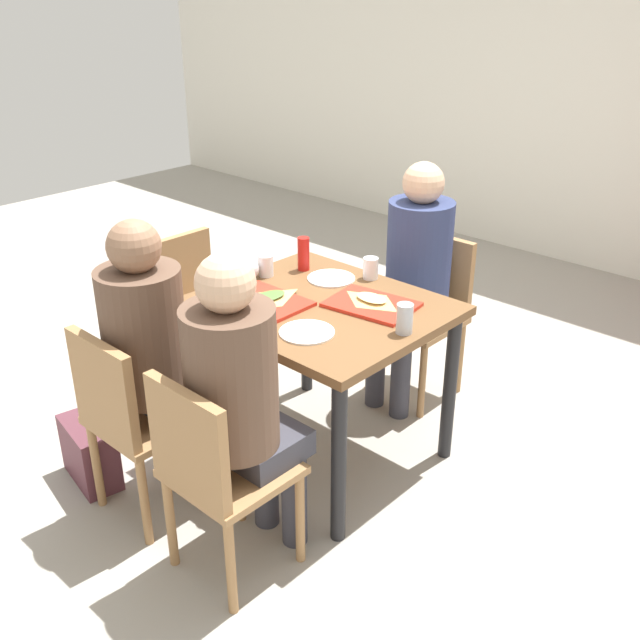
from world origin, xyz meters
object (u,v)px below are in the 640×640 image
object	(u,v)px
person_in_red	(153,345)
paper_plate_near_edge	(307,332)
plastic_cup_b	(260,323)
person_far_side	(414,267)
condiment_bottle	(304,254)
foil_bundle	(248,269)
chair_left_end	(194,304)
chair_far_side	(427,304)
tray_red_far	(371,305)
handbag	(90,452)
tray_red_near	(266,301)
soda_can	(405,319)
chair_near_right	(213,467)
paper_plate_center	(331,278)
pizza_slice_b	(371,299)
main_table	(320,326)
person_in_brown_jacket	(240,391)
plastic_cup_a	(371,268)
plastic_cup_c	(266,266)
chair_near_left	(130,413)
pizza_slice_a	(268,298)

from	to	relation	value
person_in_red	paper_plate_near_edge	bearing A→B (deg)	47.48
plastic_cup_b	person_far_side	bearing A→B (deg)	91.38
condiment_bottle	foil_bundle	size ratio (longest dim) A/B	1.60
paper_plate_near_edge	chair_left_end	bearing A→B (deg)	167.03
chair_left_end	person_in_red	size ratio (longest dim) A/B	0.67
chair_far_side	plastic_cup_b	world-z (taller)	plastic_cup_b
tray_red_far	handbag	bearing A→B (deg)	-128.87
tray_red_near	chair_far_side	bearing A→B (deg)	79.71
soda_can	handbag	distance (m)	1.50
condiment_bottle	person_far_side	bearing A→B (deg)	53.32
chair_near_right	person_far_side	size ratio (longest dim) A/B	0.67
paper_plate_center	pizza_slice_b	size ratio (longest dim) A/B	0.99
chair_near_right	tray_red_near	bearing A→B (deg)	122.72
main_table	person_far_side	distance (m)	0.68
person_in_brown_jacket	condiment_bottle	world-z (taller)	person_in_brown_jacket
chair_far_side	paper_plate_center	size ratio (longest dim) A/B	3.81
tray_red_far	condiment_bottle	distance (m)	0.52
chair_left_end	tray_red_far	size ratio (longest dim) A/B	2.33
tray_red_far	plastic_cup_a	bearing A→B (deg)	130.11
person_in_brown_jacket	plastic_cup_c	xyz separation A→B (m)	(-0.66, 0.74, 0.08)
paper_plate_near_edge	handbag	size ratio (longest dim) A/B	0.69
pizza_slice_b	tray_red_far	bearing A→B (deg)	-49.09
chair_left_end	soda_can	distance (m)	1.36
person_in_brown_jacket	pizza_slice_b	world-z (taller)	person_in_brown_jacket
soda_can	foil_bundle	size ratio (longest dim) A/B	1.22
person_in_red	foil_bundle	bearing A→B (deg)	105.02
pizza_slice_b	foil_bundle	xyz separation A→B (m)	(-0.59, -0.16, 0.03)
foil_bundle	condiment_bottle	bearing A→B (deg)	68.89
plastic_cup_a	soda_can	bearing A→B (deg)	-37.50
paper_plate_near_edge	pizza_slice_b	bearing A→B (deg)	87.83
paper_plate_near_edge	soda_can	distance (m)	0.39
chair_near_right	condiment_bottle	world-z (taller)	condiment_bottle
chair_left_end	paper_plate_center	world-z (taller)	chair_left_end
chair_near_right	paper_plate_center	bearing A→B (deg)	110.86
person_far_side	chair_near_left	bearing A→B (deg)	-99.55
chair_left_end	plastic_cup_a	xyz separation A→B (m)	(0.86, 0.37, 0.32)
paper_plate_near_edge	person_in_brown_jacket	bearing A→B (deg)	-77.09
pizza_slice_a	plastic_cup_c	world-z (taller)	plastic_cup_c
tray_red_near	pizza_slice_b	size ratio (longest dim) A/B	1.63
pizza_slice_b	plastic_cup_c	distance (m)	0.58
tray_red_near	tray_red_far	distance (m)	0.45
pizza_slice_b	plastic_cup_c	size ratio (longest dim) A/B	2.21
plastic_cup_b	chair_near_left	bearing A→B (deg)	-121.68
plastic_cup_a	condiment_bottle	xyz separation A→B (m)	(-0.30, -0.13, 0.03)
person_far_side	main_table	bearing A→B (deg)	-90.00
plastic_cup_a	person_in_brown_jacket	bearing A→B (deg)	-75.20
tray_red_near	handbag	distance (m)	1.02
chair_near_left	handbag	bearing A→B (deg)	-177.41
person_far_side	paper_plate_center	xyz separation A→B (m)	(-0.15, -0.44, 0.03)
person_far_side	pizza_slice_a	bearing A→B (deg)	-101.74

